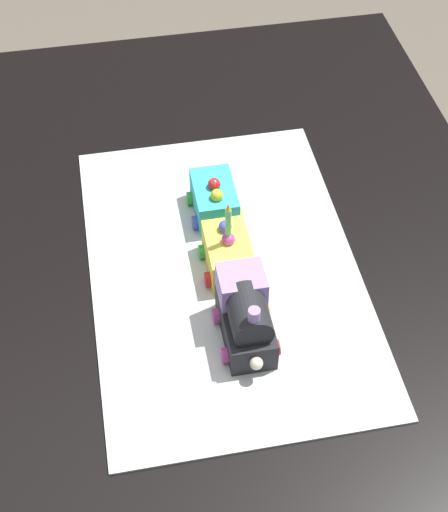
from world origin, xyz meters
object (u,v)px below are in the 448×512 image
Objects in this scene: cake_locomotive at (246,315)px; cake_car_tanker_turquoise at (214,200)px; dining_table at (207,344)px; cake_car_caboose_lemon at (228,254)px; birthday_candle at (228,220)px.

cake_locomotive reaches higher than cake_car_tanker_turquoise.
dining_table is 0.18m from cake_locomotive.
cake_car_caboose_lemon is (0.06, -0.04, 0.14)m from dining_table.
cake_car_caboose_lemon is at bearing -36.92° from dining_table.
dining_table is 22.71× the size of birthday_candle.
cake_car_caboose_lemon is at bearing -0.00° from birthday_candle.
cake_locomotive is 2.27× the size of birthday_candle.
cake_locomotive is 1.40× the size of cake_car_tanker_turquoise.
cake_car_caboose_lemon is 1.00× the size of cake_car_tanker_turquoise.
cake_car_caboose_lemon reaches higher than dining_table.
birthday_candle is at bearing 180.00° from cake_car_caboose_lemon.
cake_car_tanker_turquoise is 1.62× the size of birthday_candle.
dining_table is at bearing 166.01° from cake_car_tanker_turquoise.
cake_car_tanker_turquoise is at bearing 0.00° from cake_car_caboose_lemon.
dining_table is at bearing 143.04° from birthday_candle.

